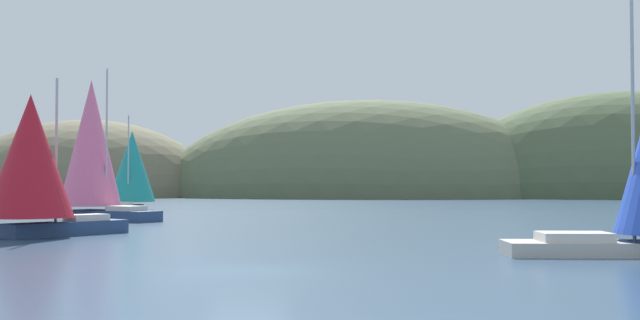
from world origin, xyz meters
TOP-DOWN VIEW (x-y plane):
  - ground_plane at (0.00, 0.00)m, footprint 360.00×360.00m
  - headland_left at (-55.00, 135.00)m, footprint 56.01×44.00m
  - headland_right at (60.00, 135.00)m, footprint 82.86×44.00m
  - headland_center at (5.00, 135.00)m, footprint 88.69×44.00m
  - sailboat_teal_sail at (-20.65, 54.83)m, footprint 5.34×9.43m
  - sailboat_pink_spinnaker at (-17.19, 33.41)m, footprint 9.53×7.54m
  - sailboat_crimson_sail at (-13.66, 14.68)m, footprint 7.15×8.35m

SIDE VIEW (x-z plane):
  - ground_plane at x=0.00m, z-range 0.00..0.00m
  - headland_left at x=-55.00m, z-range -16.49..16.49m
  - headland_right at x=60.00m, z-range -21.91..21.91m
  - headland_center at x=5.00m, z-range -20.36..20.36m
  - sailboat_crimson_sail at x=-13.66m, z-range -0.24..8.34m
  - sailboat_teal_sail at x=-20.65m, z-range -0.57..9.41m
  - sailboat_pink_spinnaker at x=-17.19m, z-range -0.23..11.45m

